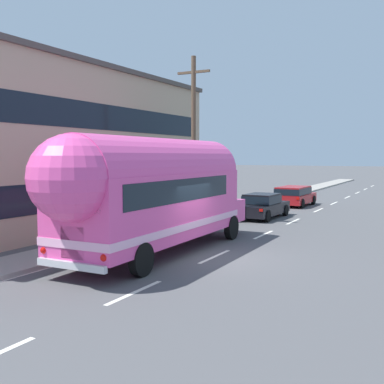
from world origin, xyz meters
name	(u,v)px	position (x,y,z in m)	size (l,w,h in m)	color
ground_plane	(212,258)	(0.00, 0.00, 0.00)	(300.00, 300.00, 0.00)	#4C4C4F
lane_markings	(260,213)	(-2.75, 12.47, 0.00)	(4.04, 80.00, 0.01)	silver
sidewalk_slab	(210,215)	(-4.93, 10.00, 0.07)	(2.05, 90.00, 0.15)	gray
roadside_building	(6,147)	(-12.94, 2.50, 3.92)	(11.88, 21.34, 7.84)	tan
utility_pole	(194,138)	(-4.34, 6.86, 4.42)	(1.80, 0.24, 8.50)	brown
painted_bus	(152,190)	(-1.94, -0.77, 2.30)	(2.70, 11.37, 4.12)	#EA4C9E
car_lead	(262,205)	(-1.95, 10.62, 0.73)	(1.98, 4.48, 1.37)	black
car_second	(294,195)	(-2.09, 17.63, 0.79)	(2.10, 4.34, 1.37)	#A5191E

